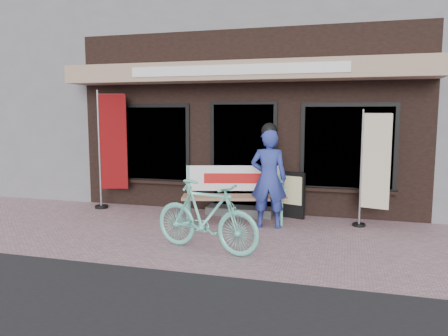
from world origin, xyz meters
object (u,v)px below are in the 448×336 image
(nobori_cream, at_px, (373,168))
(person, at_px, (269,177))
(bicycle, at_px, (206,216))
(bench, at_px, (234,189))
(menu_stand, at_px, (293,195))
(nobori_red, at_px, (111,148))

(nobori_cream, bearing_deg, person, -150.01)
(person, xyz_separation_m, bicycle, (-0.63, -1.55, -0.38))
(bench, distance_m, nobori_cream, 2.46)
(bench, xyz_separation_m, menu_stand, (1.02, 0.54, -0.15))
(nobori_cream, distance_m, menu_stand, 1.56)
(nobori_cream, relative_size, menu_stand, 2.33)
(person, bearing_deg, menu_stand, 62.29)
(nobori_red, distance_m, nobori_cream, 5.15)
(bench, relative_size, nobori_red, 0.79)
(bench, relative_size, menu_stand, 2.20)
(person, bearing_deg, nobori_cream, 9.89)
(bicycle, bearing_deg, menu_stand, -8.11)
(person, relative_size, bicycle, 1.07)
(menu_stand, bearing_deg, person, -94.97)
(person, height_order, bicycle, person)
(bicycle, distance_m, nobori_red, 3.61)
(nobori_red, bearing_deg, bench, -22.52)
(nobori_cream, xyz_separation_m, menu_stand, (-1.39, 0.35, -0.61))
(person, distance_m, nobori_red, 3.48)
(person, distance_m, nobori_cream, 1.80)
(bicycle, distance_m, nobori_cream, 3.14)
(nobori_red, relative_size, nobori_cream, 1.20)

